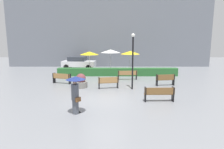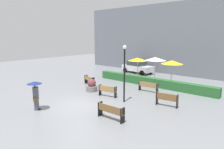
# 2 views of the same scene
# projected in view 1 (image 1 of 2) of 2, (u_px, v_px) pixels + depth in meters

# --- Properties ---
(ground_plane) EXTENTS (60.00, 60.00, 0.00)m
(ground_plane) POSITION_uv_depth(u_px,v_px,m) (105.00, 100.00, 12.55)
(ground_plane) COLOR gray
(bench_far_left) EXTENTS (1.68, 0.80, 0.88)m
(bench_far_left) POSITION_uv_depth(u_px,v_px,m) (61.00, 78.00, 17.07)
(bench_far_left) COLOR #9E7242
(bench_far_left) RESTS_ON ground
(bench_mid_center) EXTENTS (1.61, 0.60, 0.91)m
(bench_mid_center) POSITION_uv_depth(u_px,v_px,m) (108.00, 82.00, 15.32)
(bench_mid_center) COLOR #9E7242
(bench_mid_center) RESTS_ON ground
(bench_back_row) EXTENTS (1.83, 0.45, 0.87)m
(bench_back_row) POSITION_uv_depth(u_px,v_px,m) (127.00, 74.00, 18.72)
(bench_back_row) COLOR #9E7242
(bench_back_row) RESTS_ON ground
(bench_far_right) EXTENTS (1.58, 0.54, 0.94)m
(bench_far_right) POSITION_uv_depth(u_px,v_px,m) (165.00, 79.00, 16.31)
(bench_far_right) COLOR brown
(bench_far_right) RESTS_ON ground
(bench_near_right) EXTENTS (1.84, 0.41, 0.90)m
(bench_near_right) POSITION_uv_depth(u_px,v_px,m) (159.00, 93.00, 12.12)
(bench_near_right) COLOR brown
(bench_near_right) RESTS_ON ground
(pedestrian_with_umbrella) EXTENTS (0.97, 0.97, 1.97)m
(pedestrian_with_umbrella) POSITION_uv_depth(u_px,v_px,m) (75.00, 90.00, 9.96)
(pedestrian_with_umbrella) COLOR #4C515B
(pedestrian_with_umbrella) RESTS_ON ground
(planter_pot) EXTENTS (1.00, 1.00, 1.12)m
(planter_pot) POSITION_uv_depth(u_px,v_px,m) (80.00, 82.00, 15.65)
(planter_pot) COLOR slate
(planter_pot) RESTS_ON ground
(lamp_post) EXTENTS (0.28, 0.28, 4.21)m
(lamp_post) POSITION_uv_depth(u_px,v_px,m) (132.00, 56.00, 14.80)
(lamp_post) COLOR black
(lamp_post) RESTS_ON ground
(patio_umbrella_yellow) EXTENTS (2.14, 2.14, 2.38)m
(patio_umbrella_yellow) POSITION_uv_depth(u_px,v_px,m) (89.00, 53.00, 22.80)
(patio_umbrella_yellow) COLOR silver
(patio_umbrella_yellow) RESTS_ON ground
(patio_umbrella_white) EXTENTS (2.21, 2.21, 2.63)m
(patio_umbrella_white) POSITION_uv_depth(u_px,v_px,m) (110.00, 51.00, 22.47)
(patio_umbrella_white) COLOR silver
(patio_umbrella_white) RESTS_ON ground
(patio_umbrella_yellow_far) EXTENTS (2.12, 2.12, 2.51)m
(patio_umbrella_yellow_far) POSITION_uv_depth(u_px,v_px,m) (130.00, 53.00, 21.85)
(patio_umbrella_yellow_far) COLOR silver
(patio_umbrella_yellow_far) RESTS_ON ground
(hedge_strip) EXTENTS (12.50, 0.70, 0.82)m
(hedge_strip) POSITION_uv_depth(u_px,v_px,m) (117.00, 72.00, 20.75)
(hedge_strip) COLOR #28602D
(hedge_strip) RESTS_ON ground
(building_facade) EXTENTS (28.00, 1.20, 8.96)m
(building_facade) POSITION_uv_depth(u_px,v_px,m) (108.00, 34.00, 27.51)
(building_facade) COLOR slate
(building_facade) RESTS_ON ground
(parked_car) EXTENTS (4.36, 2.33, 1.57)m
(parked_car) POSITION_uv_depth(u_px,v_px,m) (78.00, 62.00, 25.59)
(parked_car) COLOR silver
(parked_car) RESTS_ON ground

